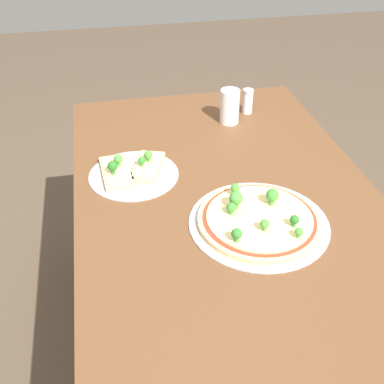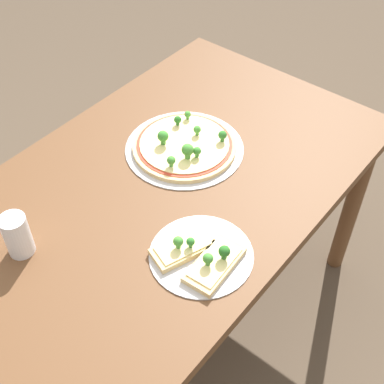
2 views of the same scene
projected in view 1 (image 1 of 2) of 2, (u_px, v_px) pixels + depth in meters
name	position (u px, v px, depth m)	size (l,w,h in m)	color
ground_plane	(219.00, 356.00, 1.74)	(8.00, 8.00, 0.00)	brown
dining_table	(227.00, 220.00, 1.37)	(1.34, 0.83, 0.72)	brown
pizza_tray_whole	(259.00, 219.00, 1.21)	(0.36, 0.36, 0.07)	#B7B7BC
pizza_tray_slice	(132.00, 170.00, 1.39)	(0.26, 0.26, 0.06)	#B7B7BC
drinking_cup	(230.00, 106.00, 1.63)	(0.07, 0.07, 0.12)	white
condiment_shaker	(248.00, 101.00, 1.70)	(0.04, 0.04, 0.09)	silver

